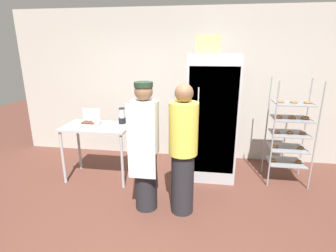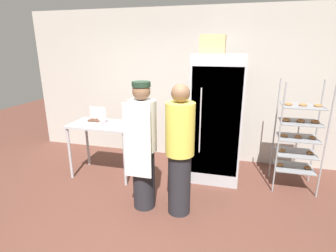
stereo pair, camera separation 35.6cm
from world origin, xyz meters
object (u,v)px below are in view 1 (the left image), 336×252
donut_box (89,123)px  person_customer (183,150)px  refrigerator (212,118)px  cardboard_storage_box (208,45)px  baking_rack (290,132)px  person_baker (145,146)px  blender_pitcher (122,117)px

donut_box → person_customer: size_ratio=0.17×
refrigerator → cardboard_storage_box: cardboard_storage_box is taller
refrigerator → baking_rack: refrigerator is taller
baking_rack → person_baker: bearing=-152.1°
blender_pitcher → person_customer: size_ratio=0.15×
person_baker → cardboard_storage_box: bearing=54.7°
refrigerator → person_customer: (-0.36, -1.12, -0.13)m
person_baker → refrigerator: bearing=53.0°
blender_pitcher → person_baker: (0.59, -0.91, -0.13)m
blender_pitcher → person_baker: 1.10m
cardboard_storage_box → blender_pitcher: bearing=-174.6°
refrigerator → blender_pitcher: 1.45m
baking_rack → person_baker: (-2.05, -1.08, 0.06)m
blender_pitcher → cardboard_storage_box: cardboard_storage_box is taller
refrigerator → donut_box: (-1.91, -0.43, -0.05)m
baking_rack → donut_box: baking_rack is taller
blender_pitcher → person_customer: (1.08, -0.92, -0.15)m
refrigerator → person_customer: refrigerator is taller
cardboard_storage_box → person_baker: bearing=-125.3°
person_baker → baking_rack: bearing=27.9°
person_baker → donut_box: bearing=147.0°
baking_rack → person_customer: size_ratio=0.97×
refrigerator → person_baker: 1.41m
baking_rack → person_customer: (-1.56, -1.09, 0.04)m
blender_pitcher → person_customer: 1.43m
cardboard_storage_box → person_customer: bearing=-103.4°
person_customer → refrigerator: bearing=72.4°
blender_pitcher → person_baker: bearing=-56.9°
donut_box → cardboard_storage_box: cardboard_storage_box is taller
cardboard_storage_box → refrigerator: bearing=37.0°
donut_box → cardboard_storage_box: bearing=11.0°
refrigerator → baking_rack: bearing=-1.7°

